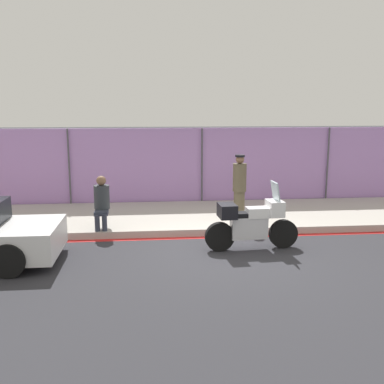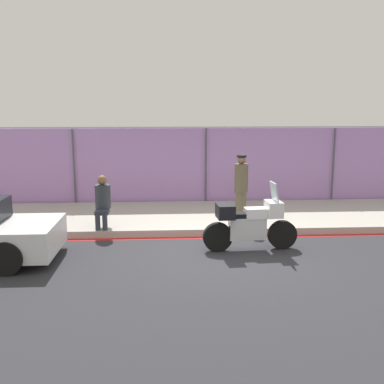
# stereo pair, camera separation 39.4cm
# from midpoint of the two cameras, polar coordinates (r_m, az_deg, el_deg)

# --- Properties ---
(ground_plane) EXTENTS (120.00, 120.00, 0.00)m
(ground_plane) POSITION_cam_midpoint_polar(r_m,az_deg,el_deg) (9.90, 3.20, -7.56)
(ground_plane) COLOR #2D2D33
(sidewalk) EXTENTS (30.13, 3.36, 0.18)m
(sidewalk) POSITION_cam_midpoint_polar(r_m,az_deg,el_deg) (12.59, 1.24, -3.09)
(sidewalk) COLOR #ADA89E
(sidewalk) RESTS_ON ground_plane
(curb_paint_stripe) EXTENTS (30.13, 0.18, 0.01)m
(curb_paint_stripe) POSITION_cam_midpoint_polar(r_m,az_deg,el_deg) (10.92, 2.34, -5.75)
(curb_paint_stripe) COLOR red
(curb_paint_stripe) RESTS_ON ground_plane
(storefront_fence) EXTENTS (28.62, 0.17, 2.46)m
(storefront_fence) POSITION_cam_midpoint_polar(r_m,az_deg,el_deg) (14.10, 0.42, 3.15)
(storefront_fence) COLOR #AD7FC6
(storefront_fence) RESTS_ON ground_plane
(motorcycle) EXTENTS (2.10, 0.58, 1.51)m
(motorcycle) POSITION_cam_midpoint_polar(r_m,az_deg,el_deg) (9.92, 6.41, -3.87)
(motorcycle) COLOR black
(motorcycle) RESTS_ON ground_plane
(officer_standing) EXTENTS (0.36, 0.36, 1.70)m
(officer_standing) POSITION_cam_midpoint_polar(r_m,az_deg,el_deg) (11.88, 5.10, 0.75)
(officer_standing) COLOR brown
(officer_standing) RESTS_ON sidewalk
(person_seated_on_curb) EXTENTS (0.38, 0.66, 1.28)m
(person_seated_on_curb) POSITION_cam_midpoint_polar(r_m,az_deg,el_deg) (11.22, -12.40, -0.93)
(person_seated_on_curb) COLOR #2D3342
(person_seated_on_curb) RESTS_ON sidewalk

